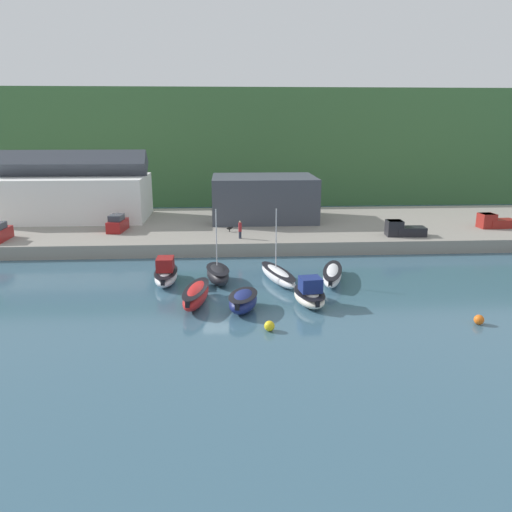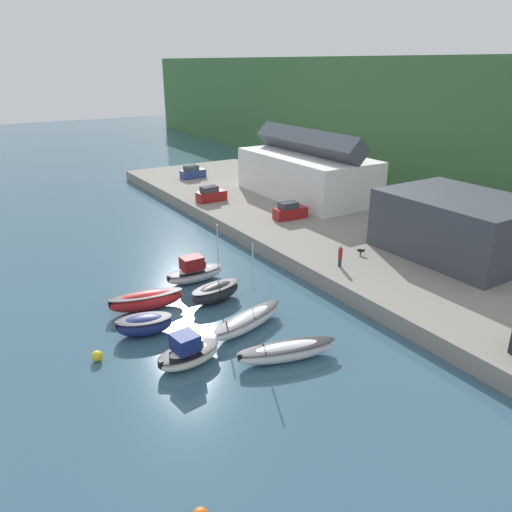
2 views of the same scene
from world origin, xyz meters
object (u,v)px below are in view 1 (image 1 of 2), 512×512
object	(u,v)px
moored_boat_1	(218,274)
moored_boat_6	(309,294)
moored_boat_5	(243,301)
mooring_buoy_1	(479,320)
moored_boat_3	(332,274)
person_on_quay	(240,229)
moored_boat_4	(196,295)
pickup_truck_1	(494,222)
mooring_buoy_0	(269,326)
parked_car_1	(117,224)
dog_on_quay	(230,228)
moored_boat_0	(166,274)
pickup_truck_0	(402,229)
moored_boat_2	(278,275)

from	to	relation	value
moored_boat_1	moored_boat_6	bearing A→B (deg)	-49.28
moored_boat_1	moored_boat_5	bearing A→B (deg)	-84.08
mooring_buoy_1	moored_boat_3	bearing A→B (deg)	128.49
moored_boat_5	person_on_quay	bearing A→B (deg)	103.64
moored_boat_3	moored_boat_4	distance (m)	14.07
pickup_truck_1	mooring_buoy_0	distance (m)	42.84
parked_car_1	mooring_buoy_1	distance (m)	43.98
moored_boat_5	mooring_buoy_1	distance (m)	18.36
moored_boat_3	moored_boat_6	bearing A→B (deg)	-102.91
parked_car_1	pickup_truck_1	bearing A→B (deg)	4.00
moored_boat_3	person_on_quay	distance (m)	15.22
mooring_buoy_0	pickup_truck_1	bearing A→B (deg)	41.49
moored_boat_4	pickup_truck_1	bearing A→B (deg)	40.01
dog_on_quay	mooring_buoy_0	world-z (taller)	dog_on_quay
moored_boat_0	moored_boat_6	xyz separation A→B (m)	(12.80, -6.63, -0.06)
moored_boat_3	pickup_truck_0	world-z (taller)	pickup_truck_0
pickup_truck_1	mooring_buoy_1	bearing A→B (deg)	147.03
moored_boat_3	moored_boat_5	xyz separation A→B (m)	(-8.93, -7.34, 0.15)
moored_boat_6	dog_on_quay	world-z (taller)	moored_boat_6
moored_boat_2	moored_boat_6	world-z (taller)	moored_boat_2
moored_boat_0	moored_boat_1	bearing A→B (deg)	-3.63
pickup_truck_1	person_on_quay	xyz separation A→B (m)	(-33.51, -4.35, 0.28)
moored_boat_6	pickup_truck_1	distance (m)	36.39
moored_boat_1	mooring_buoy_0	xyz separation A→B (m)	(3.97, -11.74, -0.50)
moored_boat_0	moored_boat_5	size ratio (longest dim) A/B	1.23
moored_boat_6	mooring_buoy_0	world-z (taller)	moored_boat_6
moored_boat_0	mooring_buoy_1	size ratio (longest dim) A/B	7.73
moored_boat_2	parked_car_1	xyz separation A→B (m)	(-18.77, 17.58, 1.77)
moored_boat_6	dog_on_quay	xyz separation A→B (m)	(-6.53, 22.50, 1.13)
moored_boat_2	moored_boat_6	distance (m)	6.56
moored_boat_2	mooring_buoy_1	distance (m)	18.25
moored_boat_1	pickup_truck_0	world-z (taller)	moored_boat_1
pickup_truck_1	person_on_quay	size ratio (longest dim) A/B	2.26
moored_boat_1	person_on_quay	xyz separation A→B (m)	(2.52, 12.26, 1.78)
person_on_quay	mooring_buoy_1	world-z (taller)	person_on_quay
pickup_truck_1	person_on_quay	world-z (taller)	person_on_quay
moored_boat_1	pickup_truck_1	xyz separation A→B (m)	(36.03, 16.61, 1.50)
moored_boat_1	moored_boat_5	distance (m)	7.80
moored_boat_4	pickup_truck_0	size ratio (longest dim) A/B	1.39
moored_boat_5	pickup_truck_0	size ratio (longest dim) A/B	1.00
moored_boat_4	moored_boat_2	bearing A→B (deg)	46.56
person_on_quay	moored_boat_3	bearing A→B (deg)	-55.30
parked_car_1	mooring_buoy_1	xyz separation A→B (m)	(33.07, -28.91, -2.10)
moored_boat_5	moored_boat_6	distance (m)	5.78
moored_boat_1	moored_boat_4	distance (m)	6.11
moored_boat_6	pickup_truck_0	bearing A→B (deg)	45.36
moored_boat_4	moored_boat_6	distance (m)	9.60
moored_boat_3	mooring_buoy_1	distance (m)	14.44
pickup_truck_0	dog_on_quay	size ratio (longest dim) A/B	5.66
mooring_buoy_0	moored_boat_2	bearing A→B (deg)	81.11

